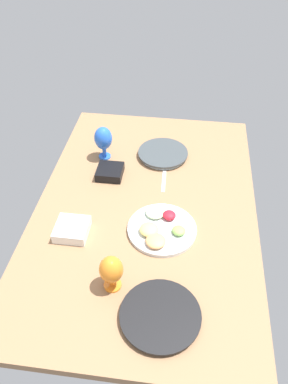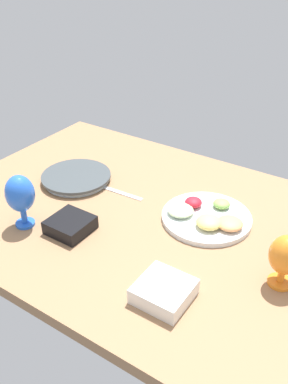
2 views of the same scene
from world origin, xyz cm
name	(u,v)px [view 1 (image 1 of 2)]	position (x,y,z in cm)	size (l,w,h in cm)	color
ground_plane	(146,209)	(0.00, 0.00, -2.00)	(160.00, 104.00, 4.00)	#99704C
dinner_plate_left	(163,154)	(-40.32, 4.33, 1.48)	(27.43, 27.43, 2.85)	silver
dinner_plate_right	(160,316)	(56.83, 12.43, 1.28)	(29.84, 29.84, 2.46)	#4C4C51
fruit_platter	(161,228)	(14.86, 8.44, 1.75)	(30.81, 30.81, 5.37)	silver
hurricane_glass_blue	(103,139)	(-35.28, -27.42, 11.91)	(9.57, 9.57, 18.93)	blue
hurricane_glass_orange	(111,270)	(45.70, -7.32, 9.92)	(9.21, 9.21, 16.37)	orange
square_bowl_white	(72,229)	(21.24, -30.13, 2.68)	(14.23, 14.23, 4.82)	white
square_bowl_black	(110,171)	(-20.18, -21.40, 2.56)	(13.15, 13.15, 4.59)	black
fork_by_left_plate	(164,180)	(-19.77, 6.76, 0.30)	(18.00, 1.80, 0.60)	silver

